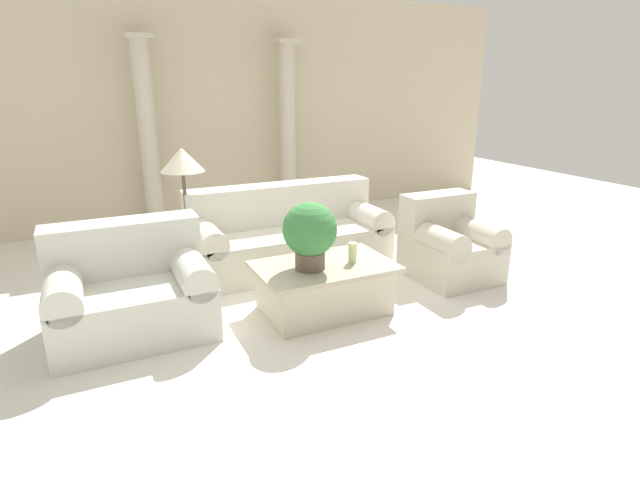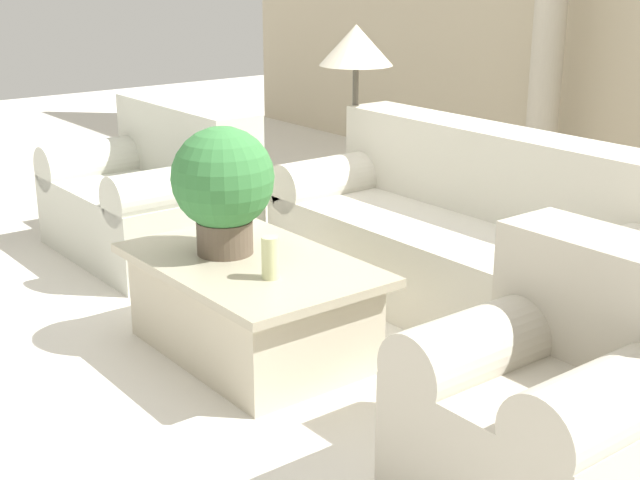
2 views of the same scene
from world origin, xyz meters
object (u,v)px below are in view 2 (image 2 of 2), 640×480
coffee_table (251,306)px  armchair (563,394)px  loveseat (156,193)px  potted_plant (223,184)px  floor_lamp (356,55)px  sofa_long (467,237)px

coffee_table → armchair: bearing=7.6°
loveseat → coffee_table: (1.59, -0.36, -0.14)m
loveseat → potted_plant: bearing=-15.5°
floor_lamp → armchair: (2.47, -1.16, -0.82)m
armchair → sofa_long: bearing=143.6°
loveseat → coffee_table: size_ratio=1.02×
sofa_long → loveseat: same height
loveseat → sofa_long: bearing=26.8°
loveseat → coffee_table: 1.63m
coffee_table → potted_plant: potted_plant is taller
sofa_long → coffee_table: 1.26m
coffee_table → armchair: (1.56, 0.21, 0.13)m
sofa_long → potted_plant: bearing=-103.6°
armchair → coffee_table: bearing=-172.4°
coffee_table → armchair: 1.58m
sofa_long → loveseat: 1.95m
coffee_table → floor_lamp: floor_lamp is taller
coffee_table → armchair: armchair is taller
floor_lamp → armchair: bearing=-25.2°
floor_lamp → potted_plant: bearing=-61.7°
sofa_long → potted_plant: size_ratio=3.67×
coffee_table → floor_lamp: bearing=123.5°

